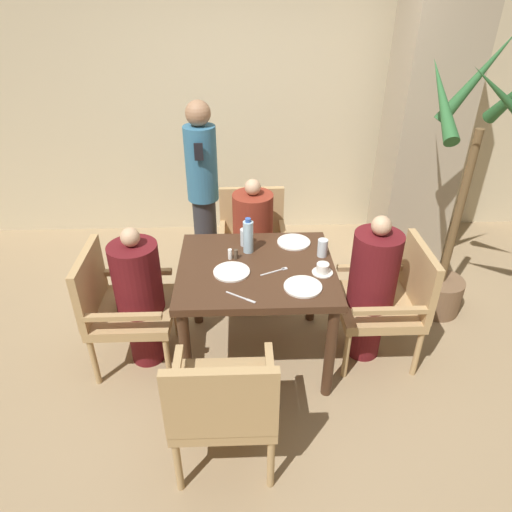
{
  "coord_description": "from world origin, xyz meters",
  "views": [
    {
      "loc": [
        -0.09,
        -2.5,
        2.37
      ],
      "look_at": [
        0.0,
        0.04,
        0.82
      ],
      "focal_mm": 32.0,
      "sensor_mm": 36.0,
      "label": 1
    }
  ],
  "objects_px": {
    "diner_in_far_chair": "(253,240)",
    "glass_tall_near": "(323,248)",
    "glass_tall_mid": "(245,237)",
    "chair_near_corner": "(223,401)",
    "plate_main_right": "(232,272)",
    "chair_right_side": "(390,297)",
    "plate_dessert_center": "(294,242)",
    "chair_left_side": "(120,303)",
    "diner_in_left_chair": "(140,296)",
    "chair_far_side": "(252,239)",
    "potted_palm": "(455,223)",
    "plate_main_left": "(303,287)",
    "water_bottle": "(248,236)",
    "diner_in_right_chair": "(371,288)",
    "teacup_with_saucer": "(323,269)",
    "standing_host": "(203,187)"
  },
  "relations": [
    {
      "from": "diner_in_far_chair",
      "to": "glass_tall_near",
      "type": "distance_m",
      "value": 0.8
    },
    {
      "from": "diner_in_far_chair",
      "to": "glass_tall_mid",
      "type": "bearing_deg",
      "value": -98.75
    },
    {
      "from": "chair_near_corner",
      "to": "plate_main_right",
      "type": "xyz_separation_m",
      "value": [
        0.04,
        0.79,
        0.28
      ]
    },
    {
      "from": "chair_right_side",
      "to": "glass_tall_mid",
      "type": "distance_m",
      "value": 1.09
    },
    {
      "from": "chair_right_side",
      "to": "plate_dessert_center",
      "type": "relative_size",
      "value": 3.75
    },
    {
      "from": "diner_in_far_chair",
      "to": "plate_main_right",
      "type": "bearing_deg",
      "value": -101.43
    },
    {
      "from": "chair_left_side",
      "to": "diner_in_left_chair",
      "type": "bearing_deg",
      "value": 0.0
    },
    {
      "from": "plate_main_right",
      "to": "glass_tall_mid",
      "type": "height_order",
      "value": "glass_tall_mid"
    },
    {
      "from": "chair_far_side",
      "to": "potted_palm",
      "type": "height_order",
      "value": "potted_palm"
    },
    {
      "from": "diner_in_far_chair",
      "to": "potted_palm",
      "type": "relative_size",
      "value": 0.51
    },
    {
      "from": "chair_near_corner",
      "to": "plate_main_right",
      "type": "bearing_deg",
      "value": 86.81
    },
    {
      "from": "chair_far_side",
      "to": "glass_tall_near",
      "type": "xyz_separation_m",
      "value": [
        0.45,
        -0.75,
        0.34
      ]
    },
    {
      "from": "diner_in_left_chair",
      "to": "chair_near_corner",
      "type": "xyz_separation_m",
      "value": [
        0.58,
        -0.86,
        -0.06
      ]
    },
    {
      "from": "chair_left_side",
      "to": "chair_near_corner",
      "type": "relative_size",
      "value": 1.0
    },
    {
      "from": "plate_main_left",
      "to": "glass_tall_near",
      "type": "bearing_deg",
      "value": 64.42
    },
    {
      "from": "diner_in_left_chair",
      "to": "glass_tall_mid",
      "type": "relative_size",
      "value": 8.67
    },
    {
      "from": "diner_in_far_chair",
      "to": "diner_in_left_chair",
      "type": "bearing_deg",
      "value": -137.35
    },
    {
      "from": "plate_main_left",
      "to": "water_bottle",
      "type": "bearing_deg",
      "value": 126.16
    },
    {
      "from": "plate_main_left",
      "to": "diner_in_left_chair",
      "type": "bearing_deg",
      "value": 166.67
    },
    {
      "from": "diner_in_right_chair",
      "to": "teacup_with_saucer",
      "type": "xyz_separation_m",
      "value": [
        -0.37,
        -0.1,
        0.22
      ]
    },
    {
      "from": "chair_far_side",
      "to": "water_bottle",
      "type": "bearing_deg",
      "value": -94.02
    },
    {
      "from": "plate_main_right",
      "to": "glass_tall_mid",
      "type": "xyz_separation_m",
      "value": [
        0.09,
        0.35,
        0.06
      ]
    },
    {
      "from": "plate_main_left",
      "to": "plate_dessert_center",
      "type": "xyz_separation_m",
      "value": [
        0.0,
        0.55,
        0.0
      ]
    },
    {
      "from": "chair_left_side",
      "to": "diner_in_far_chair",
      "type": "xyz_separation_m",
      "value": [
        0.93,
        0.72,
        0.07
      ]
    },
    {
      "from": "diner_in_right_chair",
      "to": "glass_tall_near",
      "type": "bearing_deg",
      "value": 161.03
    },
    {
      "from": "diner_in_far_chair",
      "to": "plate_dessert_center",
      "type": "height_order",
      "value": "diner_in_far_chair"
    },
    {
      "from": "chair_near_corner",
      "to": "plate_dessert_center",
      "type": "distance_m",
      "value": 1.29
    },
    {
      "from": "glass_tall_near",
      "to": "potted_palm",
      "type": "bearing_deg",
      "value": 18.87
    },
    {
      "from": "potted_palm",
      "to": "teacup_with_saucer",
      "type": "distance_m",
      "value": 1.23
    },
    {
      "from": "teacup_with_saucer",
      "to": "glass_tall_near",
      "type": "xyz_separation_m",
      "value": [
        0.03,
        0.21,
        0.03
      ]
    },
    {
      "from": "chair_far_side",
      "to": "teacup_with_saucer",
      "type": "height_order",
      "value": "chair_far_side"
    },
    {
      "from": "diner_in_right_chair",
      "to": "teacup_with_saucer",
      "type": "distance_m",
      "value": 0.44
    },
    {
      "from": "potted_palm",
      "to": "water_bottle",
      "type": "relative_size",
      "value": 8.39
    },
    {
      "from": "chair_left_side",
      "to": "diner_in_left_chair",
      "type": "xyz_separation_m",
      "value": [
        0.14,
        0.0,
        0.06
      ]
    },
    {
      "from": "plate_dessert_center",
      "to": "water_bottle",
      "type": "xyz_separation_m",
      "value": [
        -0.33,
        -0.11,
        0.11
      ]
    },
    {
      "from": "potted_palm",
      "to": "standing_host",
      "type": "bearing_deg",
      "value": 160.72
    },
    {
      "from": "diner_in_far_chair",
      "to": "chair_right_side",
      "type": "bearing_deg",
      "value": -37.99
    },
    {
      "from": "potted_palm",
      "to": "plate_main_left",
      "type": "relative_size",
      "value": 9.07
    },
    {
      "from": "standing_host",
      "to": "teacup_with_saucer",
      "type": "distance_m",
      "value": 1.5
    },
    {
      "from": "chair_left_side",
      "to": "plate_main_right",
      "type": "xyz_separation_m",
      "value": [
        0.77,
        -0.07,
        0.28
      ]
    },
    {
      "from": "chair_far_side",
      "to": "chair_near_corner",
      "type": "bearing_deg",
      "value": -96.75
    },
    {
      "from": "diner_in_left_chair",
      "to": "glass_tall_mid",
      "type": "bearing_deg",
      "value": 21.46
    },
    {
      "from": "water_bottle",
      "to": "teacup_with_saucer",
      "type": "bearing_deg",
      "value": -31.46
    },
    {
      "from": "plate_main_left",
      "to": "plate_main_right",
      "type": "distance_m",
      "value": 0.47
    },
    {
      "from": "diner_in_left_chair",
      "to": "plate_main_right",
      "type": "relative_size",
      "value": 4.52
    },
    {
      "from": "plate_dessert_center",
      "to": "glass_tall_mid",
      "type": "height_order",
      "value": "glass_tall_mid"
    },
    {
      "from": "glass_tall_near",
      "to": "plate_main_left",
      "type": "bearing_deg",
      "value": -115.58
    },
    {
      "from": "diner_in_left_chair",
      "to": "potted_palm",
      "type": "xyz_separation_m",
      "value": [
        2.3,
        0.48,
        0.26
      ]
    },
    {
      "from": "diner_in_far_chair",
      "to": "teacup_with_saucer",
      "type": "bearing_deg",
      "value": -62.93
    },
    {
      "from": "diner_in_left_chair",
      "to": "potted_palm",
      "type": "bearing_deg",
      "value": 11.76
    }
  ]
}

